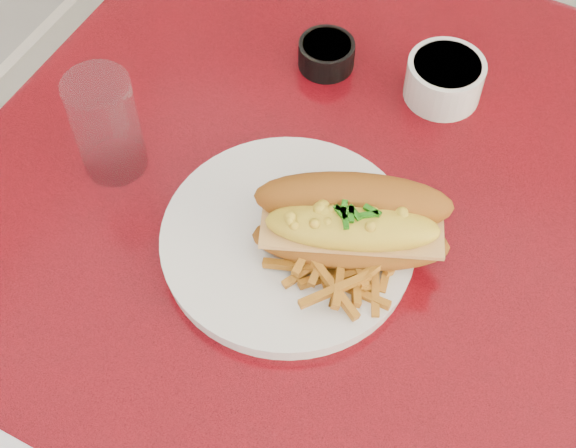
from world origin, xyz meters
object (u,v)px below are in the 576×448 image
at_px(dinner_plate, 288,241).
at_px(mac_hoagie, 352,222).
at_px(fork, 353,237).
at_px(water_tumbler, 106,126).
at_px(sauce_cup_left, 326,53).
at_px(gravy_ramekin, 444,78).
at_px(diner_table, 483,325).

height_order(dinner_plate, mac_hoagie, mac_hoagie).
height_order(fork, water_tumbler, water_tumbler).
xyz_separation_m(dinner_plate, sauce_cup_left, (-0.08, 0.25, 0.01)).
relative_size(fork, sauce_cup_left, 2.02).
bearing_deg(fork, gravy_ramekin, -12.74).
relative_size(mac_hoagie, sauce_cup_left, 2.65).
height_order(diner_table, fork, fork).
distance_m(diner_table, sauce_cup_left, 0.37).
bearing_deg(mac_hoagie, dinner_plate, 177.51).
xyz_separation_m(diner_table, dinner_plate, (-0.21, -0.10, 0.17)).
bearing_deg(mac_hoagie, diner_table, 4.49).
distance_m(fork, sauce_cup_left, 0.26).
height_order(dinner_plate, fork, same).
distance_m(diner_table, dinner_plate, 0.29).
bearing_deg(sauce_cup_left, gravy_ramekin, 6.95).
bearing_deg(water_tumbler, dinner_plate, -3.01).
bearing_deg(mac_hoagie, water_tumbler, 159.41).
bearing_deg(dinner_plate, gravy_ramekin, 76.79).
relative_size(diner_table, fork, 7.63).
height_order(dinner_plate, sauce_cup_left, sauce_cup_left).
relative_size(gravy_ramekin, water_tumbler, 0.91).
xyz_separation_m(diner_table, gravy_ramekin, (-0.15, 0.17, 0.19)).
bearing_deg(sauce_cup_left, dinner_plate, -72.84).
xyz_separation_m(sauce_cup_left, water_tumbler, (-0.14, -0.24, 0.04)).
bearing_deg(diner_table, mac_hoagie, -152.84).
relative_size(fork, gravy_ramekin, 1.47).
distance_m(mac_hoagie, gravy_ramekin, 0.25).
distance_m(fork, gravy_ramekin, 0.24).
height_order(diner_table, water_tumbler, water_tumbler).
xyz_separation_m(diner_table, fork, (-0.15, -0.07, 0.18)).
distance_m(diner_table, gravy_ramekin, 0.29).
bearing_deg(water_tumbler, diner_table, 11.59).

